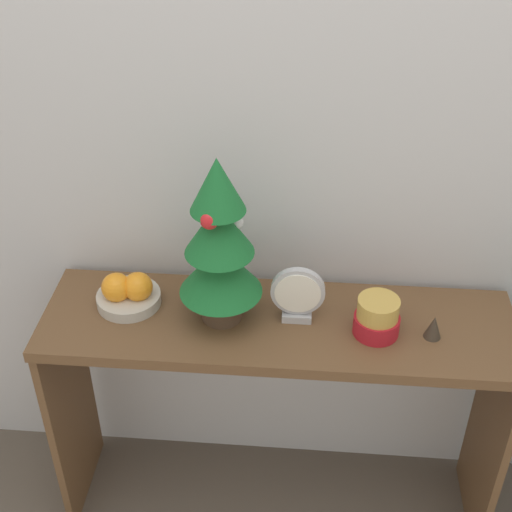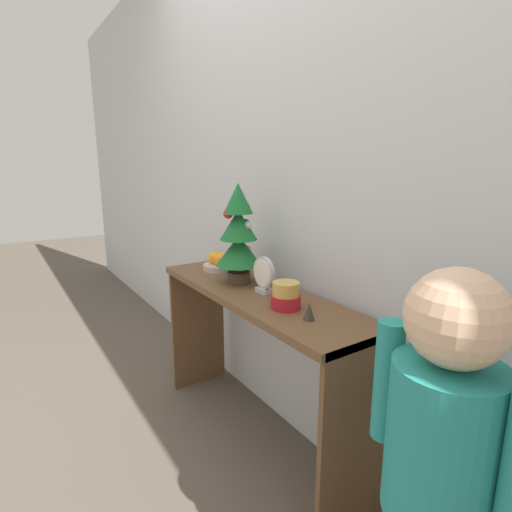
{
  "view_description": "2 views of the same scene",
  "coord_description": "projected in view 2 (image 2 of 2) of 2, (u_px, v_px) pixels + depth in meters",
  "views": [
    {
      "loc": [
        0.06,
        -1.17,
        1.84
      ],
      "look_at": [
        -0.06,
        0.18,
        0.89
      ],
      "focal_mm": 50.0,
      "sensor_mm": 36.0,
      "label": 1
    },
    {
      "loc": [
        1.33,
        -0.71,
        1.21
      ],
      "look_at": [
        -0.0,
        0.17,
        0.85
      ],
      "focal_mm": 28.0,
      "sensor_mm": 36.0,
      "label": 2
    }
  ],
  "objects": [
    {
      "name": "child_figure",
      "position": [
        443.0,
        434.0,
        0.9
      ],
      "size": [
        0.39,
        0.25,
        1.01
      ],
      "color": "#38384C",
      "rests_on": "ground_plane"
    },
    {
      "name": "back_wall",
      "position": [
        298.0,
        156.0,
        1.66
      ],
      "size": [
        7.0,
        0.05,
        2.5
      ],
      "primitive_type": "cube",
      "color": "silver",
      "rests_on": "ground_plane"
    },
    {
      "name": "figurine",
      "position": [
        309.0,
        311.0,
        1.35
      ],
      "size": [
        0.04,
        0.04,
        0.06
      ],
      "color": "#382D23",
      "rests_on": "console_table"
    },
    {
      "name": "ground_plane",
      "position": [
        223.0,
        450.0,
        1.74
      ],
      "size": [
        12.0,
        12.0,
        0.0
      ],
      "primitive_type": "plane",
      "color": "brown"
    },
    {
      "name": "console_table",
      "position": [
        255.0,
        325.0,
        1.71
      ],
      "size": [
        1.17,
        0.34,
        0.7
      ],
      "color": "brown",
      "rests_on": "ground_plane"
    },
    {
      "name": "fruit_bowl",
      "position": [
        219.0,
        263.0,
        1.99
      ],
      "size": [
        0.16,
        0.16,
        0.09
      ],
      "color": "#B7B2A8",
      "rests_on": "console_table"
    },
    {
      "name": "singing_bowl",
      "position": [
        286.0,
        296.0,
        1.46
      ],
      "size": [
        0.11,
        0.11,
        0.1
      ],
      "color": "#AD1923",
      "rests_on": "console_table"
    },
    {
      "name": "mini_tree",
      "position": [
        239.0,
        234.0,
        1.74
      ],
      "size": [
        0.2,
        0.2,
        0.44
      ],
      "color": "#4C3828",
      "rests_on": "console_table"
    },
    {
      "name": "desk_clock",
      "position": [
        264.0,
        275.0,
        1.62
      ],
      "size": [
        0.13,
        0.04,
        0.15
      ],
      "color": "#B2B2B7",
      "rests_on": "console_table"
    }
  ]
}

